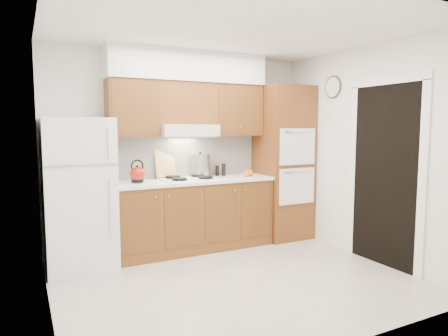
% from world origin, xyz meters
% --- Properties ---
extents(floor, '(3.60, 3.60, 0.00)m').
position_xyz_m(floor, '(0.00, 0.00, 0.00)').
color(floor, '#B8B0A1').
rests_on(floor, ground).
extents(ceiling, '(3.60, 3.60, 0.00)m').
position_xyz_m(ceiling, '(0.00, 0.00, 2.60)').
color(ceiling, white).
rests_on(ceiling, wall_back).
extents(wall_back, '(3.60, 0.02, 2.60)m').
position_xyz_m(wall_back, '(0.00, 1.50, 1.30)').
color(wall_back, white).
rests_on(wall_back, floor).
extents(wall_left, '(0.02, 3.00, 2.60)m').
position_xyz_m(wall_left, '(-1.80, 0.00, 1.30)').
color(wall_left, white).
rests_on(wall_left, floor).
extents(wall_right, '(0.02, 3.00, 2.60)m').
position_xyz_m(wall_right, '(1.80, 0.00, 1.30)').
color(wall_right, white).
rests_on(wall_right, floor).
extents(fridge, '(0.75, 0.72, 1.72)m').
position_xyz_m(fridge, '(-1.41, 1.14, 0.86)').
color(fridge, white).
rests_on(fridge, floor).
extents(base_cabinets, '(2.11, 0.60, 0.90)m').
position_xyz_m(base_cabinets, '(0.02, 1.20, 0.45)').
color(base_cabinets, brown).
rests_on(base_cabinets, floor).
extents(countertop, '(2.13, 0.62, 0.04)m').
position_xyz_m(countertop, '(0.03, 1.19, 0.92)').
color(countertop, white).
rests_on(countertop, base_cabinets).
extents(backsplash, '(2.11, 0.03, 0.56)m').
position_xyz_m(backsplash, '(0.02, 1.49, 1.22)').
color(backsplash, white).
rests_on(backsplash, countertop).
extents(oven_cabinet, '(0.70, 0.65, 2.20)m').
position_xyz_m(oven_cabinet, '(1.44, 1.18, 1.10)').
color(oven_cabinet, brown).
rests_on(oven_cabinet, floor).
extents(upper_cab_left, '(0.63, 0.33, 0.70)m').
position_xyz_m(upper_cab_left, '(-0.71, 1.33, 1.85)').
color(upper_cab_left, brown).
rests_on(upper_cab_left, wall_back).
extents(upper_cab_right, '(0.73, 0.33, 0.70)m').
position_xyz_m(upper_cab_right, '(0.72, 1.33, 1.85)').
color(upper_cab_right, brown).
rests_on(upper_cab_right, wall_back).
extents(range_hood, '(0.75, 0.45, 0.15)m').
position_xyz_m(range_hood, '(-0.02, 1.27, 1.57)').
color(range_hood, silver).
rests_on(range_hood, wall_back).
extents(upper_cab_over_hood, '(0.75, 0.33, 0.55)m').
position_xyz_m(upper_cab_over_hood, '(-0.02, 1.33, 1.92)').
color(upper_cab_over_hood, brown).
rests_on(upper_cab_over_hood, range_hood).
extents(soffit, '(2.13, 0.36, 0.40)m').
position_xyz_m(soffit, '(0.03, 1.32, 2.40)').
color(soffit, silver).
rests_on(soffit, wall_back).
extents(cooktop, '(0.74, 0.50, 0.01)m').
position_xyz_m(cooktop, '(-0.02, 1.21, 0.95)').
color(cooktop, white).
rests_on(cooktop, countertop).
extents(doorway, '(0.02, 0.90, 2.10)m').
position_xyz_m(doorway, '(1.79, -0.35, 1.05)').
color(doorway, black).
rests_on(doorway, floor).
extents(wall_clock, '(0.02, 0.30, 0.30)m').
position_xyz_m(wall_clock, '(1.79, 0.55, 2.15)').
color(wall_clock, '#3F3833').
rests_on(wall_clock, wall_right).
extents(kettle, '(0.22, 0.22, 0.19)m').
position_xyz_m(kettle, '(-0.72, 1.18, 1.04)').
color(kettle, maroon).
rests_on(kettle, countertop).
extents(cutting_board, '(0.29, 0.12, 0.37)m').
position_xyz_m(cutting_board, '(-0.27, 1.45, 1.14)').
color(cutting_board, '#D5B76D').
rests_on(cutting_board, countertop).
extents(stock_pot, '(0.32, 0.32, 0.28)m').
position_xyz_m(stock_pot, '(0.21, 1.38, 1.11)').
color(stock_pot, '#A9A8AD').
rests_on(stock_pot, cooktop).
extents(condiment_a, '(0.05, 0.05, 0.18)m').
position_xyz_m(condiment_a, '(0.34, 1.42, 1.03)').
color(condiment_a, black).
rests_on(condiment_a, countertop).
extents(condiment_b, '(0.07, 0.07, 0.17)m').
position_xyz_m(condiment_b, '(0.55, 1.34, 1.03)').
color(condiment_b, black).
rests_on(condiment_b, countertop).
extents(condiment_c, '(0.05, 0.05, 0.15)m').
position_xyz_m(condiment_c, '(0.47, 1.38, 1.01)').
color(condiment_c, black).
rests_on(condiment_c, countertop).
extents(orange_near, '(0.11, 0.11, 0.09)m').
position_xyz_m(orange_near, '(0.86, 1.15, 0.98)').
color(orange_near, orange).
rests_on(orange_near, countertop).
extents(orange_far, '(0.11, 0.11, 0.09)m').
position_xyz_m(orange_far, '(0.79, 1.10, 0.98)').
color(orange_far, orange).
rests_on(orange_far, countertop).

